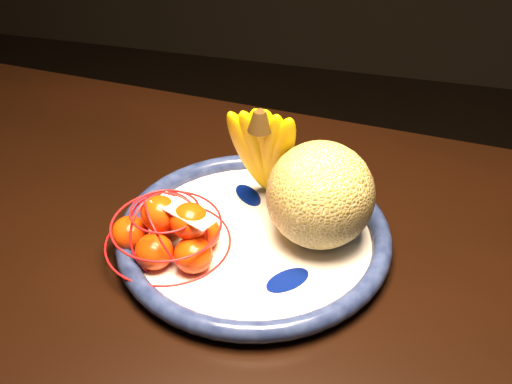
% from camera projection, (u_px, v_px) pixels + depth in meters
% --- Properties ---
extents(fruit_bowl, '(0.32, 0.32, 0.03)m').
position_uv_depth(fruit_bowl, '(254.00, 236.00, 0.75)').
color(fruit_bowl, white).
rests_on(fruit_bowl, dining_table).
extents(cantaloupe, '(0.12, 0.12, 0.12)m').
position_uv_depth(cantaloupe, '(320.00, 195.00, 0.71)').
color(cantaloupe, olive).
rests_on(cantaloupe, fruit_bowl).
extents(banana_bunch, '(0.11, 0.10, 0.16)m').
position_uv_depth(banana_bunch, '(265.00, 149.00, 0.75)').
color(banana_bunch, '#DDB009').
rests_on(banana_bunch, fruit_bowl).
extents(mandarin_bag, '(0.18, 0.18, 0.09)m').
position_uv_depth(mandarin_bag, '(170.00, 232.00, 0.71)').
color(mandarin_bag, '#FF3200').
rests_on(mandarin_bag, fruit_bowl).
extents(price_tag, '(0.08, 0.05, 0.01)m').
position_uv_depth(price_tag, '(184.00, 211.00, 0.69)').
color(price_tag, white).
rests_on(price_tag, mandarin_bag).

